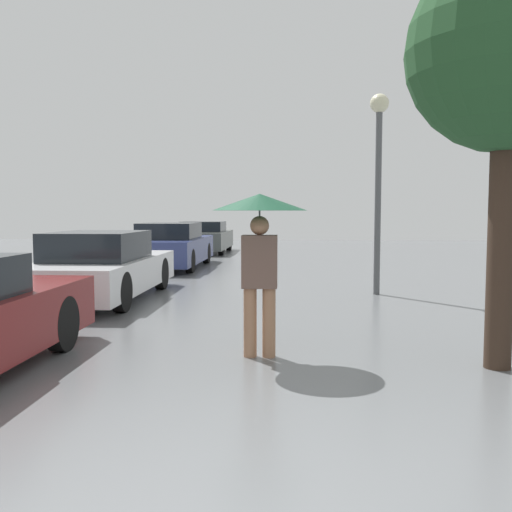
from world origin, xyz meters
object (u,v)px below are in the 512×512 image
Objects in this scene: pedestrian at (260,227)px; street_lamp at (379,156)px; parked_car_farthest at (204,238)px; tree at (507,55)px; parked_car_second at (101,268)px; parked_car_third at (171,246)px.

pedestrian is 0.47× the size of street_lamp.
parked_car_farthest is at bearing 114.95° from street_lamp.
parked_car_farthest is at bearing 109.04° from tree.
pedestrian is 5.50m from street_lamp.
street_lamp is (2.01, 4.96, 1.23)m from pedestrian.
parked_car_second is 12.02m from parked_car_farthest.
pedestrian is at bearing 173.29° from tree.
street_lamp reaches higher than parked_car_third.
street_lamp is at bearing 67.99° from pedestrian.
pedestrian is 0.41× the size of parked_car_second.
street_lamp reaches higher than pedestrian.
pedestrian is 0.44× the size of parked_car_farthest.
parked_car_third is 1.19× the size of street_lamp.
parked_car_second is at bearing -90.13° from parked_car_farthest.
pedestrian is 16.36m from parked_car_farthest.
street_lamp is (5.17, 0.96, 2.10)m from parked_car_second.
parked_car_farthest is 12.38m from street_lamp.
parked_car_second is at bearing 128.30° from pedestrian.
parked_car_farthest is 0.97× the size of tree.
pedestrian is 0.43× the size of tree.
parked_car_second is at bearing 142.76° from tree.
parked_car_third reaches higher than parked_car_farthest.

